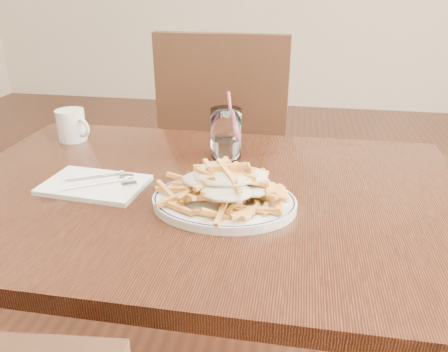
% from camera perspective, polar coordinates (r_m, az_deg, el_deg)
% --- Properties ---
extents(table, '(1.20, 0.80, 0.75)m').
position_cam_1_polar(table, '(1.04, -2.62, -5.54)').
color(table, black).
rests_on(table, ground).
extents(chair_far, '(0.48, 0.48, 1.02)m').
position_cam_1_polar(chair_far, '(1.75, 0.36, 4.04)').
color(chair_far, black).
rests_on(chair_far, ground).
extents(fries_plate, '(0.34, 0.30, 0.02)m').
position_cam_1_polar(fries_plate, '(0.92, -0.00, -3.36)').
color(fries_plate, white).
rests_on(fries_plate, table).
extents(loaded_fries, '(0.29, 0.26, 0.07)m').
position_cam_1_polar(loaded_fries, '(0.90, -0.00, -0.61)').
color(loaded_fries, gold).
rests_on(loaded_fries, fries_plate).
extents(napkin, '(0.24, 0.17, 0.01)m').
position_cam_1_polar(napkin, '(1.05, -16.55, -1.12)').
color(napkin, white).
rests_on(napkin, table).
extents(cutlery, '(0.17, 0.15, 0.01)m').
position_cam_1_polar(cutlery, '(1.05, -16.49, -0.57)').
color(cutlery, silver).
rests_on(cutlery, napkin).
extents(water_glass, '(0.08, 0.08, 0.18)m').
position_cam_1_polar(water_glass, '(1.16, 0.26, 5.18)').
color(water_glass, white).
rests_on(water_glass, table).
extents(coffee_mug, '(0.11, 0.08, 0.09)m').
position_cam_1_polar(coffee_mug, '(1.36, -19.25, 6.28)').
color(coffee_mug, white).
rests_on(coffee_mug, table).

